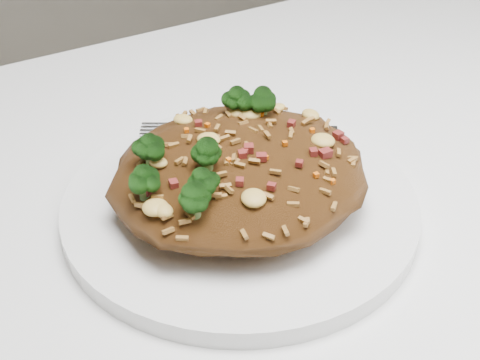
% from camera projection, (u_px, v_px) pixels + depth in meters
% --- Properties ---
extents(plate, '(0.25, 0.25, 0.01)m').
position_uv_depth(plate, '(240.00, 205.00, 0.48)').
color(plate, white).
rests_on(plate, dining_table).
extents(fried_rice, '(0.18, 0.17, 0.07)m').
position_uv_depth(fried_rice, '(238.00, 164.00, 0.46)').
color(fried_rice, brown).
rests_on(fried_rice, plate).
extents(fork, '(0.15, 0.10, 0.00)m').
position_uv_depth(fork, '(249.00, 129.00, 0.55)').
color(fork, silver).
rests_on(fork, plate).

